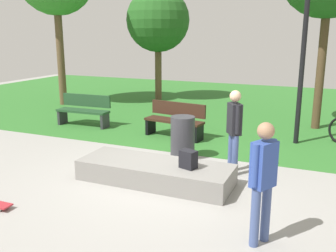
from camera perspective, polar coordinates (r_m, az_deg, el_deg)
name	(u,v)px	position (r m, az deg, el deg)	size (l,w,h in m)	color
ground_plane	(161,178)	(7.28, -1.11, -7.84)	(28.00, 28.00, 0.00)	gray
grass_lawn	(246,107)	(14.46, 11.71, 2.88)	(26.60, 12.44, 0.01)	#2D6B28
concrete_ledge	(155,172)	(7.05, -1.93, -6.95)	(2.85, 1.01, 0.38)	gray
backpack_on_ledge	(188,159)	(6.67, 3.07, -5.02)	(0.28, 0.20, 0.32)	black
skater_performing_trick	(263,175)	(4.96, 14.10, -7.18)	(0.33, 0.39, 1.63)	#3F5184
skater_watching	(234,126)	(7.35, 9.91, -0.02)	(0.34, 0.38, 1.64)	#3F5184
park_bench_far_left	(84,110)	(11.47, -12.50, 2.43)	(1.61, 0.52, 0.91)	#1E4223
park_bench_by_oak	(175,119)	(9.95, 1.10, 1.03)	(1.65, 0.70, 0.91)	#331E14
tree_leaning_ash	(158,21)	(15.58, -1.52, 15.57)	(2.51, 2.51, 4.43)	brown
lamp_post	(304,41)	(9.66, 19.80, 11.97)	(0.28, 0.28, 4.11)	black
trash_bin	(183,138)	(8.25, 2.21, -1.77)	(0.52, 0.52, 0.94)	#333338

